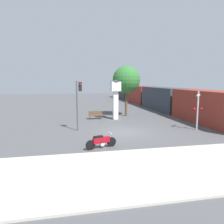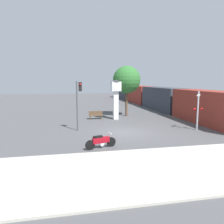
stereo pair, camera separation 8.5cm
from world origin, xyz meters
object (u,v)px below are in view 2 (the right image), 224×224
(street_tree, at_px, (127,80))
(bench, at_px, (96,115))
(traffic_light, at_px, (79,97))
(railroad_crossing_signal, at_px, (198,109))
(freight_train, at_px, (149,96))
(clock_tower, at_px, (116,93))
(motorcycle, at_px, (101,141))

(street_tree, distance_m, bench, 5.95)
(traffic_light, relative_size, railroad_crossing_signal, 1.26)
(freight_train, distance_m, street_tree, 12.88)
(freight_train, relative_size, bench, 28.05)
(traffic_light, height_order, railroad_crossing_signal, traffic_light)
(traffic_light, bearing_deg, railroad_crossing_signal, -10.59)
(freight_train, xyz_separation_m, bench, (-11.12, -12.00, -1.21))
(freight_train, distance_m, traffic_light, 22.06)
(clock_tower, xyz_separation_m, street_tree, (1.85, 2.13, 1.51))
(motorcycle, xyz_separation_m, traffic_light, (-1.12, 5.55, 2.55))
(street_tree, bearing_deg, bench, -158.90)
(motorcycle, distance_m, traffic_light, 6.21)
(freight_train, xyz_separation_m, railroad_crossing_signal, (-2.91, -19.48, 0.21))
(clock_tower, bearing_deg, motorcycle, -107.47)
(motorcycle, distance_m, bench, 11.14)
(motorcycle, relative_size, traffic_light, 0.48)
(motorcycle, relative_size, street_tree, 0.34)
(street_tree, bearing_deg, traffic_light, -131.46)
(traffic_light, bearing_deg, street_tree, 48.54)
(motorcycle, bearing_deg, clock_tower, 54.76)
(railroad_crossing_signal, xyz_separation_m, bench, (-8.22, 7.48, -1.42))
(motorcycle, bearing_deg, bench, 66.72)
(freight_train, height_order, railroad_crossing_signal, railroad_crossing_signal)
(traffic_light, distance_m, street_tree, 9.61)
(motorcycle, distance_m, street_tree, 14.26)
(street_tree, bearing_deg, clock_tower, -130.97)
(railroad_crossing_signal, relative_size, street_tree, 0.56)
(railroad_crossing_signal, bearing_deg, clock_tower, 130.73)
(motorcycle, distance_m, clock_tower, 11.34)
(freight_train, bearing_deg, bench, -132.83)
(clock_tower, distance_m, bench, 3.42)
(clock_tower, distance_m, street_tree, 3.20)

